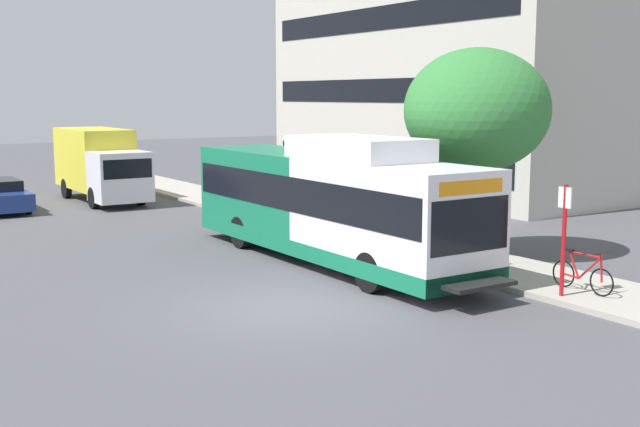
# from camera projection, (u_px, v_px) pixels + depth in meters

# --- Properties ---
(ground_plane) EXTENTS (120.00, 120.00, 0.00)m
(ground_plane) POSITION_uv_depth(u_px,v_px,m) (147.00, 251.00, 24.33)
(ground_plane) COLOR #4C4C51
(sidewalk_curb) EXTENTS (3.00, 56.00, 0.14)m
(sidewalk_curb) POSITION_uv_depth(u_px,v_px,m) (369.00, 237.00, 26.44)
(sidewalk_curb) COLOR #A8A399
(sidewalk_curb) RESTS_ON ground
(transit_bus) EXTENTS (2.58, 12.25, 3.65)m
(transit_bus) POSITION_uv_depth(u_px,v_px,m) (329.00, 203.00, 22.53)
(transit_bus) COLOR white
(transit_bus) RESTS_ON ground
(bus_stop_sign_pole) EXTENTS (0.10, 0.36, 2.60)m
(bus_stop_sign_pole) POSITION_uv_depth(u_px,v_px,m) (564.00, 232.00, 18.16)
(bus_stop_sign_pole) COLOR red
(bus_stop_sign_pole) RESTS_ON sidewalk_curb
(bicycle_parked) EXTENTS (0.52, 1.76, 1.02)m
(bicycle_parked) POSITION_uv_depth(u_px,v_px,m) (582.00, 274.00, 18.71)
(bicycle_parked) COLOR black
(bicycle_parked) RESTS_ON sidewalk_curb
(street_tree_near_stop) EXTENTS (4.17, 4.17, 5.96)m
(street_tree_near_stop) POSITION_uv_depth(u_px,v_px,m) (477.00, 111.00, 22.60)
(street_tree_near_stop) COLOR #4C3823
(street_tree_near_stop) RESTS_ON sidewalk_curb
(parked_car_far_lane) EXTENTS (1.80, 4.50, 1.33)m
(parked_car_far_lane) POSITION_uv_depth(u_px,v_px,m) (0.00, 196.00, 32.63)
(parked_car_far_lane) COLOR navy
(parked_car_far_lane) RESTS_ON ground
(box_truck_background) EXTENTS (2.32, 7.01, 3.25)m
(box_truck_background) POSITION_uv_depth(u_px,v_px,m) (100.00, 163.00, 35.66)
(box_truck_background) COLOR silver
(box_truck_background) RESTS_ON ground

